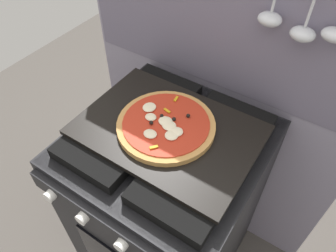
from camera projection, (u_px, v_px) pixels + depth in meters
ground_plane at (168, 249)px, 1.63m from camera, size 4.00×4.00×0.00m
kitchen_backsplash at (215, 99)px, 1.25m from camera, size 1.10×0.09×1.55m
stove at (168, 205)px, 1.30m from camera, size 0.60×0.64×0.90m
baking_tray at (168, 130)px, 0.97m from camera, size 0.54×0.38×0.02m
pizza_left at (166, 125)px, 0.96m from camera, size 0.30×0.30×0.03m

